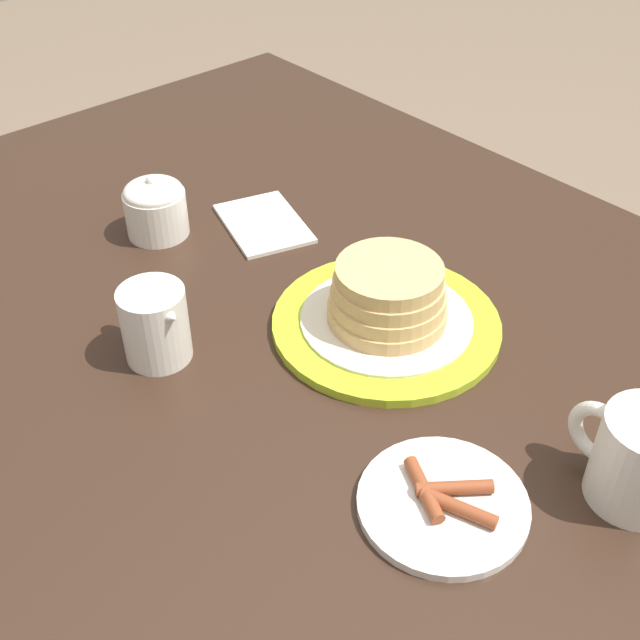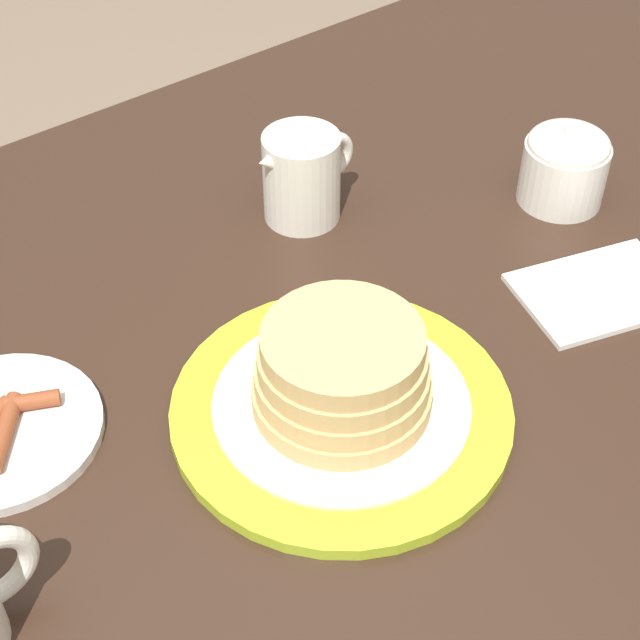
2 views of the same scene
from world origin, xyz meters
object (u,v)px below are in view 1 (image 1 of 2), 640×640
coffee_mug (639,457)px  creamer_pitcher (155,323)px  side_plate_bacon (443,503)px  sugar_bowl (155,207)px  pancake_plate (387,307)px  napkin (264,224)px

coffee_mug → creamer_pitcher: same height
side_plate_bacon → sugar_bowl: size_ratio=1.79×
pancake_plate → side_plate_bacon: (-0.23, 0.15, -0.03)m
coffee_mug → napkin: bearing=-3.5°
side_plate_bacon → pancake_plate: bearing=-33.7°
sugar_bowl → pancake_plate: bearing=-166.0°
coffee_mug → pancake_plate: bearing=-0.7°
creamer_pitcher → sugar_bowl: creamer_pitcher is taller
pancake_plate → coffee_mug: bearing=179.3°
side_plate_bacon → napkin: size_ratio=0.95×
side_plate_bacon → sugar_bowl: bearing=-5.9°
pancake_plate → side_plate_bacon: bearing=146.3°
pancake_plate → napkin: (0.29, -0.03, -0.03)m
pancake_plate → sugar_bowl: 0.38m
coffee_mug → side_plate_bacon: bearing=54.1°
creamer_pitcher → napkin: 0.31m
coffee_mug → creamer_pitcher: (0.48, 0.23, -0.00)m
side_plate_bacon → creamer_pitcher: creamer_pitcher is taller
creamer_pitcher → sugar_bowl: (0.23, -0.15, -0.01)m
pancake_plate → creamer_pitcher: 0.28m
side_plate_bacon → napkin: side_plate_bacon is taller
side_plate_bacon → coffee_mug: size_ratio=1.32×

